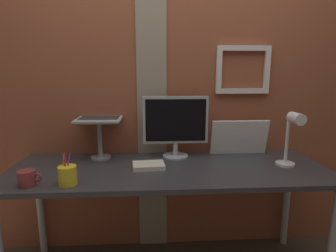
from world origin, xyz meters
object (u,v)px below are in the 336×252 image
pen_cup (67,175)px  desk_lamp (292,134)px  laptop (100,111)px  whiteboard_panel (239,137)px  monitor (176,123)px  coffee_mug (27,178)px

pen_cup → desk_lamp: bearing=8.1°
laptop → pen_cup: laptop is taller
desk_lamp → pen_cup: desk_lamp is taller
laptop → desk_lamp: 1.28m
whiteboard_panel → desk_lamp: bearing=-53.0°
laptop → desk_lamp: (1.23, -0.34, -0.10)m
monitor → laptop: laptop is taller
whiteboard_panel → desk_lamp: desk_lamp is taller
laptop → whiteboard_panel: laptop is taller
laptop → coffee_mug: (-0.30, -0.53, -0.28)m
whiteboard_panel → desk_lamp: (0.23, -0.31, 0.09)m
desk_lamp → pen_cup: bearing=-171.9°
laptop → whiteboard_panel: size_ratio=0.74×
monitor → desk_lamp: (0.70, -0.27, -0.03)m
whiteboard_panel → desk_lamp: size_ratio=1.16×
monitor → whiteboard_panel: 0.49m
whiteboard_panel → coffee_mug: bearing=-159.3°
desk_lamp → pen_cup: 1.35m
laptop → pen_cup: (-0.09, -0.53, -0.27)m
monitor → coffee_mug: size_ratio=3.64×
whiteboard_panel → pen_cup: size_ratio=2.31×
pen_cup → coffee_mug: 0.21m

